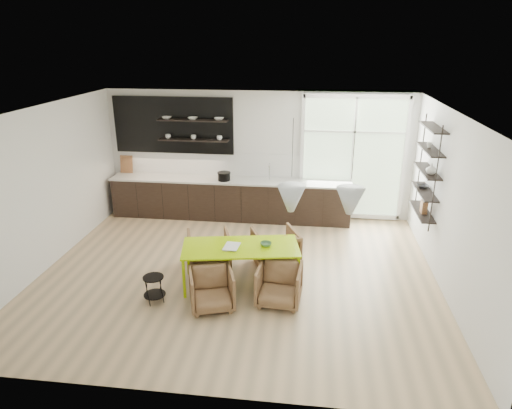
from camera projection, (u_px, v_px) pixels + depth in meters
name	position (u px, v px, depth m)	size (l,w,h in m)	color
room	(276.00, 179.00, 8.67)	(7.02, 6.01, 2.91)	tan
kitchen_run	(227.00, 193.00, 10.60)	(5.54, 0.69, 2.75)	black
right_shelving	(427.00, 174.00, 8.35)	(0.26, 1.22, 1.90)	black
dining_table	(241.00, 249.00, 7.66)	(2.07, 1.21, 0.71)	#9CCE00
armchair_back_left	(209.00, 251.00, 8.31)	(0.74, 0.76, 0.69)	brown
armchair_back_right	(275.00, 248.00, 8.38)	(0.76, 0.78, 0.71)	brown
armchair_front_left	(212.00, 289.00, 7.11)	(0.67, 0.69, 0.62)	brown
armchair_front_right	(279.00, 285.00, 7.22)	(0.68, 0.70, 0.64)	brown
wire_stool	(154.00, 286.00, 7.26)	(0.35, 0.35, 0.44)	black
table_book	(224.00, 246.00, 7.62)	(0.25, 0.33, 0.03)	white
table_bowl	(266.00, 244.00, 7.65)	(0.19, 0.19, 0.06)	#467348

